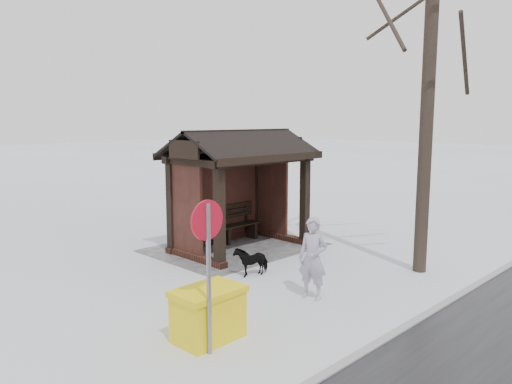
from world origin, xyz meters
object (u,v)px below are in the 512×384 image
(bus_shelter, at_px, (236,166))
(pedestrian, at_px, (313,258))
(grit_bin, at_px, (208,314))
(dog, at_px, (251,261))
(road_sign, at_px, (208,244))

(bus_shelter, xyz_separation_m, pedestrian, (1.53, 3.73, -1.39))
(bus_shelter, height_order, grit_bin, bus_shelter)
(bus_shelter, relative_size, pedestrian, 2.32)
(pedestrian, height_order, grit_bin, pedestrian)
(pedestrian, distance_m, grit_bin, 2.54)
(grit_bin, bearing_deg, pedestrian, 178.10)
(dog, distance_m, road_sign, 3.94)
(dog, xyz_separation_m, road_sign, (3.01, 2.18, 1.31))
(bus_shelter, bearing_deg, pedestrian, 67.77)
(grit_bin, distance_m, road_sign, 1.30)
(pedestrian, bearing_deg, road_sign, -97.89)
(pedestrian, relative_size, dog, 2.08)
(bus_shelter, xyz_separation_m, road_sign, (4.34, 4.08, -0.54))
(bus_shelter, distance_m, dog, 2.96)
(road_sign, bearing_deg, pedestrian, -174.95)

